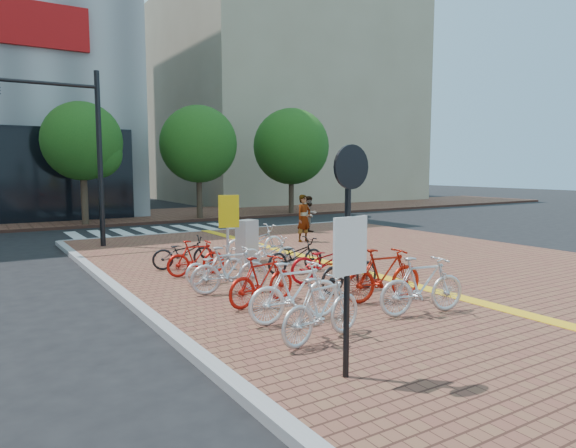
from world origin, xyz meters
TOP-DOWN VIEW (x-y plane):
  - ground at (0.00, 0.00)m, footprint 120.00×120.00m
  - kerb_west at (-4.00, -5.00)m, footprint 0.25×34.00m
  - kerb_north at (3.00, 12.00)m, footprint 14.00×0.25m
  - far_sidewalk at (0.00, 21.00)m, footprint 70.00×8.00m
  - building_beige at (18.00, 32.00)m, footprint 20.00×18.00m
  - crosswalk at (0.50, 14.00)m, footprint 7.50×4.00m
  - street_trees at (5.04, 17.45)m, footprint 16.20×4.60m
  - bike_0 at (-2.13, -2.57)m, footprint 1.85×0.84m
  - bike_1 at (-1.94, -1.48)m, footprint 1.88×0.66m
  - bike_2 at (-1.89, -0.16)m, footprint 1.75×0.80m
  - bike_3 at (-2.02, 1.08)m, footprint 1.82×0.80m
  - bike_4 at (-1.85, 2.28)m, footprint 1.66×0.77m
  - bike_5 at (-1.94, 3.24)m, footprint 1.57×0.54m
  - bike_6 at (-1.89, 4.31)m, footprint 1.77×0.83m
  - bike_7 at (0.36, -2.35)m, footprint 1.92×0.86m
  - bike_8 at (0.41, -1.22)m, footprint 1.91×0.76m
  - bike_9 at (0.32, -0.25)m, footprint 1.70×0.58m
  - bike_10 at (0.49, 0.88)m, footprint 2.01×0.89m
  - bike_11 at (0.43, 2.18)m, footprint 1.80×0.73m
  - bike_12 at (0.28, 3.31)m, footprint 1.67×0.86m
  - bike_13 at (0.46, 4.52)m, footprint 2.02×0.78m
  - pedestrian_a at (3.82, 6.85)m, footprint 0.71×0.54m
  - pedestrian_b at (5.58, 9.05)m, footprint 0.84×0.70m
  - utility_box at (0.05, 4.22)m, footprint 0.68×0.59m
  - yellow_sign at (-0.90, 3.49)m, footprint 0.54×0.22m
  - notice_sign at (-2.70, -3.94)m, footprint 0.57×0.15m
  - traffic_light_pole at (-4.25, 9.79)m, footprint 3.27×1.26m

SIDE VIEW (x-z plane):
  - ground at x=0.00m, z-range 0.00..0.00m
  - crosswalk at x=0.50m, z-range 0.00..0.01m
  - far_sidewalk at x=0.00m, z-range 0.00..0.15m
  - kerb_west at x=-4.00m, z-range 0.00..0.15m
  - kerb_north at x=3.00m, z-range 0.00..0.15m
  - bike_12 at x=0.28m, z-range 0.15..0.99m
  - bike_4 at x=-1.85m, z-range 0.15..0.99m
  - bike_6 at x=-1.89m, z-range 0.15..1.04m
  - bike_11 at x=0.43m, z-range 0.15..1.07m
  - bike_5 at x=-1.94m, z-range 0.15..1.08m
  - bike_9 at x=0.32m, z-range 0.15..1.15m
  - bike_2 at x=-1.89m, z-range 0.15..1.16m
  - bike_10 at x=0.49m, z-range 0.15..1.17m
  - bike_13 at x=0.46m, z-range 0.15..1.20m
  - bike_3 at x=-2.02m, z-range 0.15..1.21m
  - bike_0 at x=-2.13m, z-range 0.15..1.22m
  - bike_1 at x=-1.94m, z-range 0.15..1.26m
  - bike_8 at x=0.41m, z-range 0.15..1.27m
  - bike_7 at x=0.36m, z-range 0.15..1.27m
  - utility_box at x=0.05m, z-range 0.15..1.40m
  - pedestrian_b at x=5.58m, z-range 0.15..1.71m
  - pedestrian_a at x=3.82m, z-range 0.15..1.92m
  - yellow_sign at x=-0.90m, z-range 0.54..2.58m
  - notice_sign at x=-2.70m, z-range 0.55..3.61m
  - street_trees at x=5.04m, z-range 0.92..7.27m
  - traffic_light_pole at x=-4.25m, z-range 1.31..7.40m
  - building_beige at x=18.00m, z-range 0.00..18.00m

